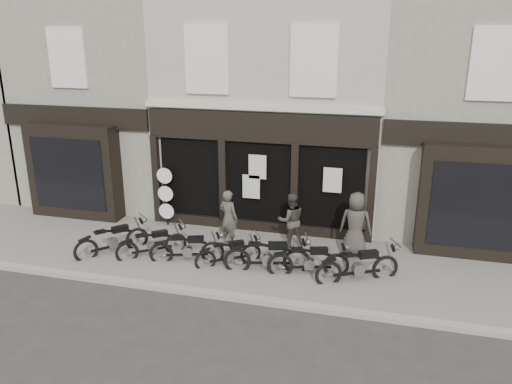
% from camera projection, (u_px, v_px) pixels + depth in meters
% --- Properties ---
extents(ground_plane, '(90.00, 90.00, 0.00)m').
position_uv_depth(ground_plane, '(231.00, 274.00, 13.36)').
color(ground_plane, '#2D2B28').
rests_on(ground_plane, ground).
extents(pavement, '(30.00, 4.20, 0.12)m').
position_uv_depth(pavement, '(241.00, 258.00, 14.17)').
color(pavement, slate).
rests_on(pavement, ground_plane).
extents(kerb, '(30.00, 0.25, 0.13)m').
position_uv_depth(kerb, '(216.00, 294.00, 12.19)').
color(kerb, gray).
rests_on(kerb, ground_plane).
extents(central_building, '(7.30, 6.22, 8.34)m').
position_uv_depth(central_building, '(280.00, 95.00, 17.59)').
color(central_building, '#ACA694').
rests_on(central_building, ground).
extents(neighbour_left, '(5.60, 6.73, 8.34)m').
position_uv_depth(neighbour_left, '(118.00, 91.00, 19.09)').
color(neighbour_left, gray).
rests_on(neighbour_left, ground).
extents(neighbour_right, '(5.60, 6.73, 8.34)m').
position_uv_depth(neighbour_right, '(473.00, 102.00, 16.02)').
color(neighbour_right, gray).
rests_on(neighbour_right, ground).
extents(motorcycle_0, '(1.63, 1.82, 1.05)m').
position_uv_depth(motorcycle_0, '(113.00, 242.00, 14.34)').
color(motorcycle_0, black).
rests_on(motorcycle_0, ground).
extents(motorcycle_1, '(1.72, 1.50, 0.98)m').
position_uv_depth(motorcycle_1, '(153.00, 246.00, 14.17)').
color(motorcycle_1, black).
rests_on(motorcycle_1, ground).
extents(motorcycle_2, '(2.02, 0.93, 1.00)m').
position_uv_depth(motorcycle_2, '(188.00, 251.00, 13.82)').
color(motorcycle_2, black).
rests_on(motorcycle_2, ground).
extents(motorcycle_3, '(1.66, 1.27, 0.91)m').
position_uv_depth(motorcycle_3, '(229.00, 255.00, 13.64)').
color(motorcycle_3, black).
rests_on(motorcycle_3, ground).
extents(motorcycle_4, '(2.29, 0.85, 1.11)m').
position_uv_depth(motorcycle_4, '(268.00, 259.00, 13.24)').
color(motorcycle_4, black).
rests_on(motorcycle_4, ground).
extents(motorcycle_5, '(2.11, 0.87, 1.03)m').
position_uv_depth(motorcycle_5, '(309.00, 263.00, 13.06)').
color(motorcycle_5, black).
rests_on(motorcycle_5, ground).
extents(motorcycle_6, '(2.09, 1.31, 1.09)m').
position_uv_depth(motorcycle_6, '(358.00, 269.00, 12.72)').
color(motorcycle_6, black).
rests_on(motorcycle_6, ground).
extents(man_left, '(0.72, 0.59, 1.70)m').
position_uv_depth(man_left, '(229.00, 218.00, 14.68)').
color(man_left, '#47413A').
rests_on(man_left, pavement).
extents(man_centre, '(0.98, 0.90, 1.64)m').
position_uv_depth(man_centre, '(291.00, 220.00, 14.57)').
color(man_centre, '#3A342F').
rests_on(man_centre, pavement).
extents(man_right, '(0.94, 0.65, 1.84)m').
position_uv_depth(man_right, '(356.00, 224.00, 14.01)').
color(man_right, '#3D3733').
rests_on(man_right, pavement).
extents(advert_sign_post, '(0.52, 0.33, 2.13)m').
position_uv_depth(advert_sign_post, '(166.00, 198.00, 16.18)').
color(advert_sign_post, black).
rests_on(advert_sign_post, ground).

